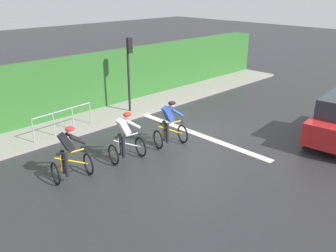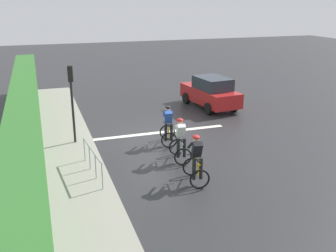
% 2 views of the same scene
% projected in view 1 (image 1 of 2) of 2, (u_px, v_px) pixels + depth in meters
% --- Properties ---
extents(ground_plane, '(80.00, 80.00, 0.00)m').
position_uv_depth(ground_plane, '(193.00, 133.00, 14.13)').
color(ground_plane, '#28282B').
extents(sidewalk_kerb, '(2.80, 25.42, 0.12)m').
position_uv_depth(sidewalk_kerb, '(90.00, 117.00, 15.60)').
color(sidewalk_kerb, gray).
rests_on(sidewalk_kerb, ground).
extents(stone_wall_low, '(0.44, 25.42, 0.55)m').
position_uv_depth(stone_wall_low, '(79.00, 108.00, 16.12)').
color(stone_wall_low, tan).
rests_on(stone_wall_low, ground).
extents(hedge_wall, '(1.10, 25.42, 2.46)m').
position_uv_depth(hedge_wall, '(73.00, 86.00, 15.97)').
color(hedge_wall, '#2D6628').
rests_on(hedge_wall, ground).
extents(road_marking_stop_line, '(7.00, 0.30, 0.01)m').
position_uv_depth(road_marking_stop_line, '(193.00, 132.00, 14.14)').
color(road_marking_stop_line, silver).
rests_on(road_marking_stop_line, ground).
extents(cyclist_lead, '(0.82, 1.16, 1.66)m').
position_uv_depth(cyclist_lead, '(70.00, 155.00, 10.47)').
color(cyclist_lead, black).
rests_on(cyclist_lead, ground).
extents(cyclist_second, '(0.82, 1.16, 1.66)m').
position_uv_depth(cyclist_second, '(126.00, 138.00, 11.61)').
color(cyclist_second, black).
rests_on(cyclist_second, ground).
extents(cyclist_mid, '(0.92, 1.21, 1.66)m').
position_uv_depth(cyclist_mid, '(170.00, 125.00, 12.71)').
color(cyclist_mid, black).
rests_on(cyclist_mid, ground).
extents(traffic_light_near_crossing, '(0.24, 0.31, 3.34)m').
position_uv_depth(traffic_light_near_crossing, '(129.00, 64.00, 15.50)').
color(traffic_light_near_crossing, black).
rests_on(traffic_light_near_crossing, ground).
extents(pedestrian_railing_kerbside, '(0.28, 2.56, 1.03)m').
position_uv_depth(pedestrian_railing_kerbside, '(63.00, 117.00, 13.63)').
color(pedestrian_railing_kerbside, '#999EA3').
rests_on(pedestrian_railing_kerbside, ground).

